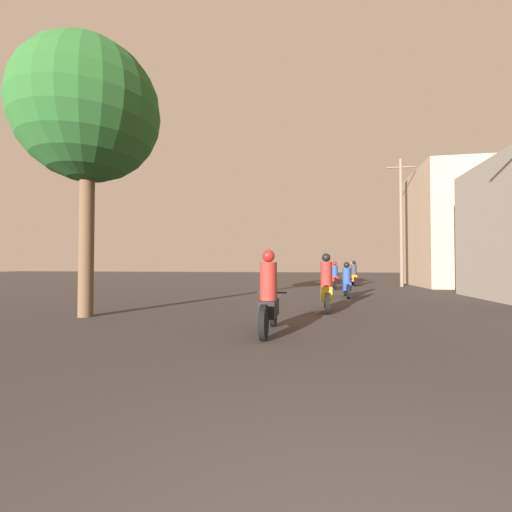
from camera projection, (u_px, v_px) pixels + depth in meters
name	position (u px, v px, depth m)	size (l,w,h in m)	color
motorcycle_black	(269.00, 300.00, 6.50)	(0.60, 2.00, 1.58)	black
motorcycle_yellow	(326.00, 287.00, 9.69)	(0.60, 2.06, 1.62)	black
motorcycle_blue	(347.00, 283.00, 13.57)	(0.60, 1.92, 1.41)	black
motorcycle_red	(335.00, 278.00, 18.50)	(0.60, 2.09, 1.50)	black
motorcycle_orange	(354.00, 276.00, 21.05)	(0.60, 1.83, 1.56)	black
motorcycle_white	(353.00, 274.00, 24.70)	(0.60, 1.99, 1.54)	black
building_right_far	(454.00, 228.00, 20.76)	(4.48, 6.04, 7.11)	tan
utility_pole_far	(401.00, 220.00, 20.42)	(1.60, 0.20, 7.66)	#6B5B4C
street_tree	(88.00, 113.00, 8.66)	(3.55, 3.55, 6.97)	brown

